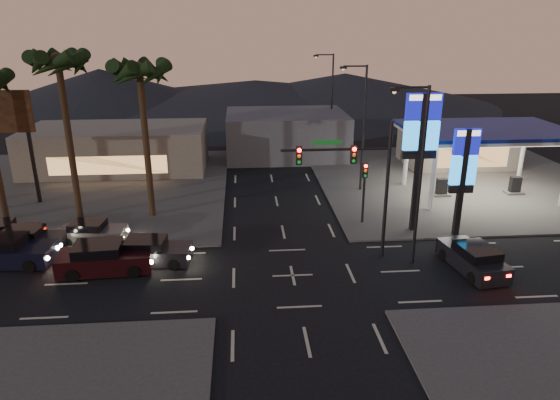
{
  "coord_description": "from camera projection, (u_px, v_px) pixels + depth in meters",
  "views": [
    {
      "loc": [
        -2.61,
        -24.05,
        13.0
      ],
      "look_at": [
        -0.38,
        3.88,
        3.0
      ],
      "focal_mm": 32.0,
      "sensor_mm": 36.0,
      "label": 1
    }
  ],
  "objects": [
    {
      "name": "traffic_signal_mast",
      "position": [
        357.0,
        172.0,
        27.54
      ],
      "size": [
        6.1,
        0.39,
        8.0
      ],
      "color": "black",
      "rests_on": "ground"
    },
    {
      "name": "car_lane_a_rear",
      "position": [
        7.0,
        252.0,
        28.18
      ],
      "size": [
        5.21,
        2.46,
        1.66
      ],
      "color": "black",
      "rests_on": "ground"
    },
    {
      "name": "streetlight_far",
      "position": [
        330.0,
        96.0,
        52.02
      ],
      "size": [
        2.14,
        0.25,
        10.0
      ],
      "color": "black",
      "rests_on": "ground"
    },
    {
      "name": "hill_center",
      "position": [
        255.0,
        93.0,
        82.8
      ],
      "size": [
        60.0,
        60.0,
        4.0
      ],
      "primitive_type": "cone",
      "color": "black",
      "rests_on": "ground"
    },
    {
      "name": "convenience_store",
      "position": [
        458.0,
        145.0,
        47.54
      ],
      "size": [
        10.0,
        6.0,
        4.0
      ],
      "primitive_type": "cube",
      "color": "#726B5B",
      "rests_on": "ground"
    },
    {
      "name": "palm_b",
      "position": [
        60.0,
        73.0,
        31.66
      ],
      "size": [
        4.41,
        4.41,
        11.46
      ],
      "color": "black",
      "rests_on": "ground"
    },
    {
      "name": "building_far_mid",
      "position": [
        286.0,
        134.0,
        50.96
      ],
      "size": [
        12.0,
        9.0,
        4.4
      ],
      "primitive_type": "cube",
      "color": "#4C4C51",
      "rests_on": "ground"
    },
    {
      "name": "car_lane_a_mid",
      "position": [
        104.0,
        258.0,
        27.37
      ],
      "size": [
        5.24,
        2.45,
        1.67
      ],
      "color": "black",
      "rests_on": "ground"
    },
    {
      "name": "building_far_west",
      "position": [
        118.0,
        148.0,
        46.08
      ],
      "size": [
        16.0,
        8.0,
        4.0
      ],
      "primitive_type": "cube",
      "color": "#726B5B",
      "rests_on": "ground"
    },
    {
      "name": "hill_right",
      "position": [
        345.0,
        89.0,
        83.76
      ],
      "size": [
        50.0,
        50.0,
        5.0
      ],
      "primitive_type": "cone",
      "color": "black",
      "rests_on": "ground"
    },
    {
      "name": "pedestal_signal",
      "position": [
        364.0,
        183.0,
        33.13
      ],
      "size": [
        0.32,
        0.39,
        4.3
      ],
      "color": "black",
      "rests_on": "ground"
    },
    {
      "name": "pylon_sign_short",
      "position": [
        464.0,
        166.0,
        30.63
      ],
      "size": [
        1.6,
        0.35,
        7.0
      ],
      "color": "black",
      "rests_on": "ground"
    },
    {
      "name": "streetlight_near",
      "position": [
        418.0,
        167.0,
        26.67
      ],
      "size": [
        2.14,
        0.25,
        10.0
      ],
      "color": "black",
      "rests_on": "ground"
    },
    {
      "name": "pylon_sign_tall",
      "position": [
        421.0,
        136.0,
        30.8
      ],
      "size": [
        2.2,
        0.35,
        9.0
      ],
      "color": "black",
      "rests_on": "ground"
    },
    {
      "name": "corner_lot_ne",
      "position": [
        456.0,
        180.0,
        43.34
      ],
      "size": [
        24.0,
        24.0,
        0.12
      ],
      "primitive_type": "cube",
      "color": "#47443F",
      "rests_on": "ground"
    },
    {
      "name": "hill_left",
      "position": [
        101.0,
        88.0,
        80.59
      ],
      "size": [
        40.0,
        40.0,
        6.0
      ],
      "primitive_type": "cone",
      "color": "black",
      "rests_on": "ground"
    },
    {
      "name": "ground",
      "position": [
        293.0,
        275.0,
        27.15
      ],
      "size": [
        140.0,
        140.0,
        0.0
      ],
      "primitive_type": "plane",
      "color": "black",
      "rests_on": "ground"
    },
    {
      "name": "car_lane_b_mid",
      "position": [
        28.0,
        240.0,
        29.94
      ],
      "size": [
        4.48,
        2.12,
        1.42
      ],
      "color": "black",
      "rests_on": "ground"
    },
    {
      "name": "suv_station",
      "position": [
        473.0,
        259.0,
        27.51
      ],
      "size": [
        2.53,
        4.78,
        1.52
      ],
      "color": "black",
      "rests_on": "ground"
    },
    {
      "name": "gas_station",
      "position": [
        486.0,
        133.0,
        37.9
      ],
      "size": [
        12.2,
        8.2,
        5.47
      ],
      "color": "silver",
      "rests_on": "ground"
    },
    {
      "name": "car_lane_a_front",
      "position": [
        150.0,
        252.0,
        28.37
      ],
      "size": [
        4.67,
        2.25,
        1.48
      ],
      "color": "black",
      "rests_on": "ground"
    },
    {
      "name": "corner_lot_nw",
      "position": [
        79.0,
        189.0,
        40.95
      ],
      "size": [
        24.0,
        24.0,
        0.12
      ],
      "primitive_type": "cube",
      "color": "#47443F",
      "rests_on": "ground"
    },
    {
      "name": "car_lane_b_front",
      "position": [
        92.0,
        232.0,
        31.12
      ],
      "size": [
        4.27,
        2.09,
        1.35
      ],
      "color": "#4D4D4F",
      "rests_on": "ground"
    },
    {
      "name": "palm_a",
      "position": [
        140.0,
        81.0,
        32.22
      ],
      "size": [
        4.41,
        4.41,
        10.86
      ],
      "color": "black",
      "rests_on": "ground"
    },
    {
      "name": "streetlight_mid",
      "position": [
        361.0,
        121.0,
        38.88
      ],
      "size": [
        2.14,
        0.25,
        10.0
      ],
      "color": "black",
      "rests_on": "ground"
    }
  ]
}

